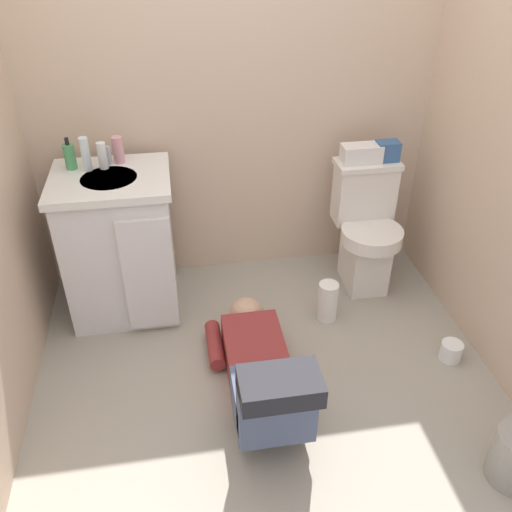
{
  "coord_description": "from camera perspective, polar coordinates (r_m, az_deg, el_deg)",
  "views": [
    {
      "loc": [
        -0.36,
        -1.87,
        2.0
      ],
      "look_at": [
        0.02,
        0.4,
        0.45
      ],
      "focal_mm": 38.14,
      "sensor_mm": 36.0,
      "label": 1
    }
  ],
  "objects": [
    {
      "name": "bottle_white",
      "position": [
        2.9,
        -15.82,
        10.09
      ],
      "size": [
        0.05,
        0.05,
        0.14
      ],
      "primitive_type": "cylinder",
      "color": "silver",
      "rests_on": "vanity_cabinet"
    },
    {
      "name": "wall_back",
      "position": [
        3.05,
        -2.47,
        18.67
      ],
      "size": [
        2.4,
        0.08,
        2.4
      ],
      "primitive_type": "cube",
      "color": "#CDB095",
      "rests_on": "ground_plane"
    },
    {
      "name": "tissue_box",
      "position": [
        3.1,
        10.99,
        10.5
      ],
      "size": [
        0.22,
        0.11,
        0.1
      ],
      "primitive_type": "cube",
      "color": "silver",
      "rests_on": "toilet"
    },
    {
      "name": "paper_towel_roll",
      "position": [
        3.04,
        7.52,
        -4.74
      ],
      "size": [
        0.11,
        0.11,
        0.23
      ],
      "primitive_type": "cylinder",
      "color": "white",
      "rests_on": "ground_plane"
    },
    {
      "name": "toilet",
      "position": [
        3.23,
        11.44,
        2.85
      ],
      "size": [
        0.36,
        0.46,
        0.75
      ],
      "color": "silver",
      "rests_on": "ground_plane"
    },
    {
      "name": "ground_plane",
      "position": [
        2.78,
        0.98,
        -12.76
      ],
      "size": [
        2.74,
        3.02,
        0.04
      ],
      "primitive_type": "cube",
      "color": "#9C9484"
    },
    {
      "name": "person_plumber",
      "position": [
        2.53,
        0.58,
        -12.11
      ],
      "size": [
        0.39,
        1.06,
        0.52
      ],
      "color": "maroon",
      "rests_on": "ground_plane"
    },
    {
      "name": "bottle_clear",
      "position": [
        2.9,
        -17.45,
        10.15
      ],
      "size": [
        0.05,
        0.05,
        0.17
      ],
      "primitive_type": "cylinder",
      "color": "silver",
      "rests_on": "vanity_cabinet"
    },
    {
      "name": "soap_dispenser",
      "position": [
        2.95,
        -18.95,
        9.87
      ],
      "size": [
        0.06,
        0.06,
        0.17
      ],
      "color": "#469558",
      "rests_on": "vanity_cabinet"
    },
    {
      "name": "toiletry_bag",
      "position": [
        3.15,
        13.62,
        10.66
      ],
      "size": [
        0.12,
        0.09,
        0.11
      ],
      "primitive_type": "cube",
      "color": "#33598C",
      "rests_on": "toilet"
    },
    {
      "name": "bottle_pink",
      "position": [
        2.95,
        -14.27,
        10.73
      ],
      "size": [
        0.06,
        0.06,
        0.14
      ],
      "primitive_type": "cylinder",
      "color": "#D3909C",
      "rests_on": "vanity_cabinet"
    },
    {
      "name": "toilet_paper_roll",
      "position": [
        2.99,
        19.78,
        -9.37
      ],
      "size": [
        0.11,
        0.11,
        0.1
      ],
      "primitive_type": "cylinder",
      "color": "white",
      "rests_on": "ground_plane"
    },
    {
      "name": "faucet",
      "position": [
        2.94,
        -15.17,
        10.14
      ],
      "size": [
        0.02,
        0.02,
        0.1
      ],
      "primitive_type": "cylinder",
      "color": "silver",
      "rests_on": "vanity_cabinet"
    },
    {
      "name": "vanity_cabinet",
      "position": [
        3.02,
        -14.02,
        1.2
      ],
      "size": [
        0.6,
        0.53,
        0.82
      ],
      "color": "silver",
      "rests_on": "ground_plane"
    }
  ]
}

